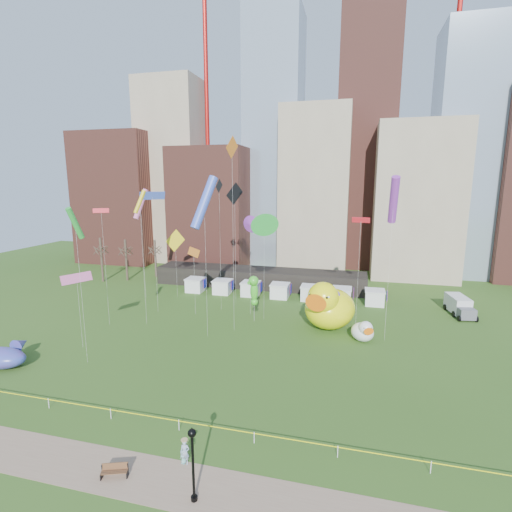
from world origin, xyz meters
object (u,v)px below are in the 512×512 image
(big_duck, at_px, (328,306))
(toddler, at_px, (183,457))
(whale_inflatable, at_px, (2,357))
(lamppost, at_px, (193,456))
(small_duck, at_px, (363,331))
(woman, at_px, (185,452))
(seahorse_green, at_px, (254,288))
(box_truck, at_px, (459,306))
(park_bench, at_px, (115,470))
(seahorse_purple, at_px, (335,303))

(big_duck, xyz_separation_m, toddler, (-7.80, -27.32, -2.55))
(whale_inflatable, distance_m, lamppost, 28.39)
(small_duck, height_order, woman, small_duck)
(seahorse_green, height_order, box_truck, seahorse_green)
(woman, distance_m, toddler, 0.41)
(woman, height_order, toddler, woman)
(seahorse_green, height_order, park_bench, seahorse_green)
(park_bench, bearing_deg, seahorse_green, 67.11)
(toddler, bearing_deg, park_bench, -140.45)
(seahorse_green, height_order, woman, seahorse_green)
(big_duck, xyz_separation_m, woman, (-7.68, -27.32, -2.16))
(seahorse_green, relative_size, whale_inflatable, 0.91)
(small_duck, bearing_deg, lamppost, -130.58)
(big_duck, relative_size, park_bench, 5.35)
(lamppost, bearing_deg, park_bench, 175.06)
(big_duck, distance_m, whale_inflatable, 37.26)
(seahorse_green, xyz_separation_m, lamppost, (4.16, -30.19, -1.72))
(woman, bearing_deg, park_bench, -157.63)
(seahorse_purple, height_order, whale_inflatable, seahorse_purple)
(lamppost, bearing_deg, small_duck, 69.23)
(seahorse_green, relative_size, lamppost, 1.31)
(box_truck, bearing_deg, seahorse_green, -169.54)
(whale_inflatable, relative_size, toddler, 7.36)
(small_duck, bearing_deg, seahorse_green, 147.44)
(lamppost, bearing_deg, woman, 124.06)
(park_bench, height_order, lamppost, lamppost)
(lamppost, distance_m, toddler, 4.17)
(box_truck, bearing_deg, park_bench, -135.98)
(small_duck, distance_m, seahorse_purple, 5.08)
(big_duck, bearing_deg, seahorse_green, -161.55)
(seahorse_green, bearing_deg, seahorse_purple, 19.53)
(big_duck, xyz_separation_m, whale_inflatable, (-31.97, -19.03, -1.95))
(seahorse_purple, bearing_deg, lamppost, -104.45)
(park_bench, xyz_separation_m, box_truck, (29.58, 39.76, 0.85))
(whale_inflatable, bearing_deg, seahorse_purple, 24.17)
(seahorse_green, bearing_deg, box_truck, 42.49)
(park_bench, xyz_separation_m, lamppost, (5.77, -0.50, 2.53))
(whale_inflatable, bearing_deg, big_duck, 25.34)
(small_duck, bearing_deg, park_bench, -140.97)
(whale_inflatable, height_order, box_truck, box_truck)
(small_duck, distance_m, woman, 27.07)
(lamppost, bearing_deg, toddler, 125.90)
(toddler, bearing_deg, lamppost, -44.48)
(park_bench, height_order, box_truck, box_truck)
(big_duck, height_order, lamppost, big_duck)
(whale_inflatable, xyz_separation_m, box_truck, (49.92, 29.27, 0.22))
(small_duck, xyz_separation_m, whale_inflatable, (-36.33, -15.96, -0.17))
(whale_inflatable, height_order, woman, whale_inflatable)
(small_duck, xyz_separation_m, toddler, (-12.17, -24.25, -0.78))
(seahorse_purple, bearing_deg, whale_inflatable, -152.20)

